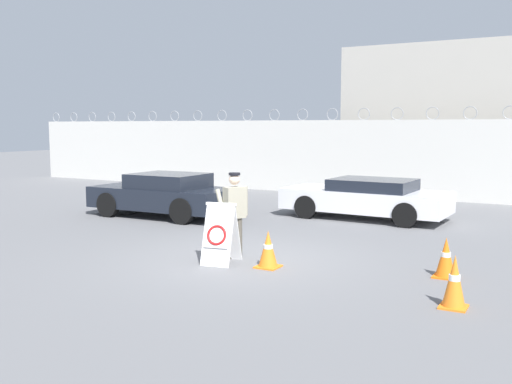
{
  "coord_description": "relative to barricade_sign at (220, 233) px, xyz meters",
  "views": [
    {
      "loc": [
        5.64,
        -9.62,
        2.63
      ],
      "look_at": [
        -0.42,
        1.31,
        1.18
      ],
      "focal_mm": 40.0,
      "sensor_mm": 36.0,
      "label": 1
    }
  ],
  "objects": [
    {
      "name": "parked_car_rear_sedan",
      "position": [
        0.75,
        6.53,
        0.01
      ],
      "size": [
        4.7,
        2.09,
        1.14
      ],
      "rotation": [
        0.0,
        0.0,
        3.1
      ],
      "color": "black",
      "rests_on": "ground_plane"
    },
    {
      "name": "ground_plane",
      "position": [
        0.16,
        0.57,
        -0.58
      ],
      "size": [
        90.0,
        90.0,
        0.0
      ],
      "primitive_type": "plane",
      "color": "slate"
    },
    {
      "name": "parked_car_front_coupe",
      "position": [
        -4.55,
        4.08,
        0.06
      ],
      "size": [
        4.25,
        2.01,
        1.26
      ],
      "rotation": [
        0.0,
        0.0,
        3.15
      ],
      "color": "black",
      "rests_on": "ground_plane"
    },
    {
      "name": "traffic_cone_near",
      "position": [
        4.42,
        -0.64,
        -0.2
      ],
      "size": [
        0.38,
        0.38,
        0.78
      ],
      "color": "orange",
      "rests_on": "ground_plane"
    },
    {
      "name": "security_guard",
      "position": [
        -0.01,
        0.54,
        0.36
      ],
      "size": [
        0.57,
        0.58,
        1.71
      ],
      "rotation": [
        0.0,
        0.0,
        -2.04
      ],
      "color": "#514C42",
      "rests_on": "ground_plane"
    },
    {
      "name": "perimeter_wall",
      "position": [
        0.16,
        11.72,
        0.85
      ],
      "size": [
        36.0,
        0.3,
        3.31
      ],
      "color": "silver",
      "rests_on": "ground_plane"
    },
    {
      "name": "traffic_cone_far",
      "position": [
        3.98,
        1.04,
        -0.23
      ],
      "size": [
        0.4,
        0.4,
        0.71
      ],
      "color": "orange",
      "rests_on": "ground_plane"
    },
    {
      "name": "traffic_cone_mid",
      "position": [
        0.95,
        0.16,
        -0.24
      ],
      "size": [
        0.42,
        0.42,
        0.69
      ],
      "color": "orange",
      "rests_on": "ground_plane"
    },
    {
      "name": "building_block",
      "position": [
        1.61,
        16.18,
        2.31
      ],
      "size": [
        8.36,
        5.99,
        5.78
      ],
      "color": "#B2ADA3",
      "rests_on": "ground_plane"
    },
    {
      "name": "barricade_sign",
      "position": [
        0.0,
        0.0,
        0.0
      ],
      "size": [
        0.7,
        0.86,
        1.18
      ],
      "rotation": [
        0.0,
        0.0,
        0.18
      ],
      "color": "white",
      "rests_on": "ground_plane"
    }
  ]
}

